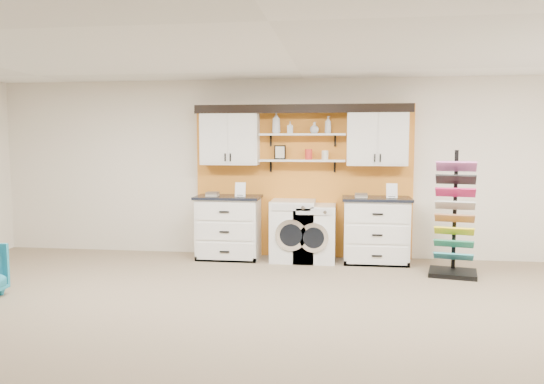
# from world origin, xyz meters

# --- Properties ---
(floor) EXTENTS (10.00, 10.00, 0.00)m
(floor) POSITION_xyz_m (0.00, 0.00, 0.00)
(floor) COLOR #846F59
(floor) RESTS_ON ground
(ceiling) EXTENTS (10.00, 10.00, 0.00)m
(ceiling) POSITION_xyz_m (0.00, 0.00, 2.80)
(ceiling) COLOR white
(ceiling) RESTS_ON wall_back
(wall_back) EXTENTS (10.00, 0.00, 10.00)m
(wall_back) POSITION_xyz_m (0.00, 4.00, 1.40)
(wall_back) COLOR beige
(wall_back) RESTS_ON floor
(accent_panel) EXTENTS (3.40, 0.07, 2.40)m
(accent_panel) POSITION_xyz_m (0.00, 3.96, 1.20)
(accent_panel) COLOR orange
(accent_panel) RESTS_ON wall_back
(upper_cabinet_left) EXTENTS (0.90, 0.35, 0.84)m
(upper_cabinet_left) POSITION_xyz_m (-1.13, 3.79, 1.88)
(upper_cabinet_left) COLOR white
(upper_cabinet_left) RESTS_ON wall_back
(upper_cabinet_right) EXTENTS (0.90, 0.35, 0.84)m
(upper_cabinet_right) POSITION_xyz_m (1.13, 3.79, 1.88)
(upper_cabinet_right) COLOR white
(upper_cabinet_right) RESTS_ON wall_back
(shelf_lower) EXTENTS (1.32, 0.28, 0.03)m
(shelf_lower) POSITION_xyz_m (0.00, 3.80, 1.53)
(shelf_lower) COLOR white
(shelf_lower) RESTS_ON wall_back
(shelf_upper) EXTENTS (1.32, 0.28, 0.03)m
(shelf_upper) POSITION_xyz_m (0.00, 3.80, 1.93)
(shelf_upper) COLOR white
(shelf_upper) RESTS_ON wall_back
(crown_molding) EXTENTS (3.30, 0.41, 0.13)m
(crown_molding) POSITION_xyz_m (0.00, 3.81, 2.33)
(crown_molding) COLOR black
(crown_molding) RESTS_ON wall_back
(picture_frame) EXTENTS (0.18, 0.02, 0.22)m
(picture_frame) POSITION_xyz_m (-0.35, 3.85, 1.66)
(picture_frame) COLOR black
(picture_frame) RESTS_ON shelf_lower
(canister_red) EXTENTS (0.11, 0.11, 0.16)m
(canister_red) POSITION_xyz_m (0.10, 3.80, 1.62)
(canister_red) COLOR red
(canister_red) RESTS_ON shelf_lower
(canister_cream) EXTENTS (0.10, 0.10, 0.14)m
(canister_cream) POSITION_xyz_m (0.35, 3.80, 1.61)
(canister_cream) COLOR silver
(canister_cream) RESTS_ON shelf_lower
(base_cabinet_left) EXTENTS (1.00, 0.66, 0.98)m
(base_cabinet_left) POSITION_xyz_m (-1.13, 3.64, 0.49)
(base_cabinet_left) COLOR white
(base_cabinet_left) RESTS_ON floor
(base_cabinet_right) EXTENTS (1.01, 0.66, 0.99)m
(base_cabinet_right) POSITION_xyz_m (1.13, 3.64, 0.49)
(base_cabinet_right) COLOR white
(base_cabinet_right) RESTS_ON floor
(washer) EXTENTS (0.66, 0.71, 0.93)m
(washer) POSITION_xyz_m (-0.12, 3.64, 0.46)
(washer) COLOR white
(washer) RESTS_ON floor
(dryer) EXTENTS (0.62, 0.71, 0.86)m
(dryer) POSITION_xyz_m (0.21, 3.64, 0.43)
(dryer) COLOR white
(dryer) RESTS_ON floor
(sample_rack) EXTENTS (0.71, 0.63, 1.71)m
(sample_rack) POSITION_xyz_m (2.14, 3.03, 0.54)
(sample_rack) COLOR black
(sample_rack) RESTS_ON floor
(soap_bottle_a) EXTENTS (0.18, 0.18, 0.33)m
(soap_bottle_a) POSITION_xyz_m (-0.40, 3.80, 2.11)
(soap_bottle_a) COLOR silver
(soap_bottle_a) RESTS_ON shelf_upper
(soap_bottle_b) EXTENTS (0.09, 0.09, 0.19)m
(soap_bottle_b) POSITION_xyz_m (-0.19, 3.80, 2.04)
(soap_bottle_b) COLOR silver
(soap_bottle_b) RESTS_ON shelf_upper
(soap_bottle_c) EXTENTS (0.16, 0.16, 0.17)m
(soap_bottle_c) POSITION_xyz_m (0.18, 3.80, 2.03)
(soap_bottle_c) COLOR silver
(soap_bottle_c) RESTS_ON shelf_upper
(soap_bottle_d) EXTENTS (0.14, 0.14, 0.26)m
(soap_bottle_d) POSITION_xyz_m (0.39, 3.80, 2.08)
(soap_bottle_d) COLOR silver
(soap_bottle_d) RESTS_ON shelf_upper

